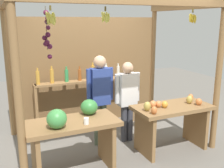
# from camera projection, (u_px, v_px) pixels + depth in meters

# --- Properties ---
(ground_plane) EXTENTS (12.00, 12.00, 0.00)m
(ground_plane) POSITION_uv_depth(u_px,v_px,m) (108.00, 140.00, 4.88)
(ground_plane) COLOR slate
(ground_plane) RESTS_ON ground
(market_stall) EXTENTS (3.22, 2.08, 2.46)m
(market_stall) POSITION_uv_depth(u_px,v_px,m) (97.00, 60.00, 4.96)
(market_stall) COLOR olive
(market_stall) RESTS_ON ground
(fruit_counter_left) EXTENTS (1.30, 0.64, 1.03)m
(fruit_counter_left) POSITION_uv_depth(u_px,v_px,m) (73.00, 130.00, 3.74)
(fruit_counter_left) COLOR olive
(fruit_counter_left) RESTS_ON ground
(fruit_counter_right) EXTENTS (1.30, 0.64, 0.92)m
(fruit_counter_right) POSITION_uv_depth(u_px,v_px,m) (172.00, 117.00, 4.42)
(fruit_counter_right) COLOR olive
(fruit_counter_right) RESTS_ON ground
(bottle_shelf_unit) EXTENTS (2.07, 0.22, 1.34)m
(bottle_shelf_unit) POSITION_uv_depth(u_px,v_px,m) (87.00, 89.00, 5.30)
(bottle_shelf_unit) COLOR olive
(bottle_shelf_unit) RESTS_ON ground
(vendor_man) EXTENTS (0.48, 0.21, 1.58)m
(vendor_man) POSITION_uv_depth(u_px,v_px,m) (100.00, 93.00, 4.53)
(vendor_man) COLOR #505F48
(vendor_man) RESTS_ON ground
(vendor_woman) EXTENTS (0.48, 0.20, 1.45)m
(vendor_woman) POSITION_uv_depth(u_px,v_px,m) (127.00, 95.00, 4.69)
(vendor_woman) COLOR #3A3C45
(vendor_woman) RESTS_ON ground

